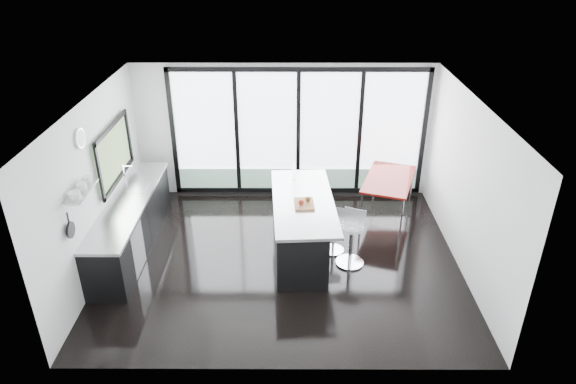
{
  "coord_description": "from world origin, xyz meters",
  "views": [
    {
      "loc": [
        0.13,
        -7.36,
        5.13
      ],
      "look_at": [
        0.1,
        0.3,
        1.15
      ],
      "focal_mm": 32.0,
      "sensor_mm": 36.0,
      "label": 1
    }
  ],
  "objects_px": {
    "island": "(298,225)",
    "bar_stool_near": "(351,245)",
    "bar_stool_far": "(333,236)",
    "red_table": "(387,197)"
  },
  "relations": [
    {
      "from": "bar_stool_far",
      "to": "red_table",
      "type": "xyz_separation_m",
      "value": [
        1.15,
        1.3,
        0.09
      ]
    },
    {
      "from": "island",
      "to": "bar_stool_far",
      "type": "relative_size",
      "value": 4.02
    },
    {
      "from": "bar_stool_near",
      "to": "red_table",
      "type": "height_order",
      "value": "red_table"
    },
    {
      "from": "red_table",
      "to": "bar_stool_near",
      "type": "bearing_deg",
      "value": -118.04
    },
    {
      "from": "island",
      "to": "red_table",
      "type": "bearing_deg",
      "value": 35.37
    },
    {
      "from": "bar_stool_far",
      "to": "island",
      "type": "bearing_deg",
      "value": -166.48
    },
    {
      "from": "island",
      "to": "bar_stool_near",
      "type": "bearing_deg",
      "value": -25.79
    },
    {
      "from": "island",
      "to": "red_table",
      "type": "relative_size",
      "value": 1.67
    },
    {
      "from": "bar_stool_far",
      "to": "red_table",
      "type": "height_order",
      "value": "red_table"
    },
    {
      "from": "island",
      "to": "bar_stool_near",
      "type": "relative_size",
      "value": 3.3
    }
  ]
}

